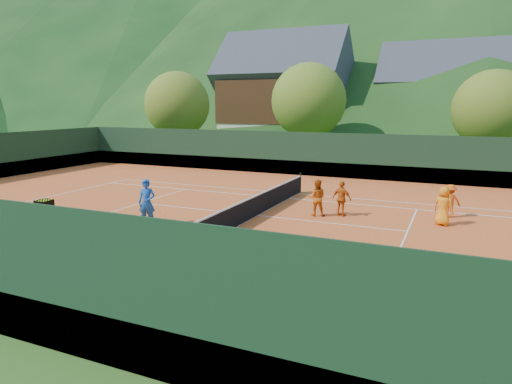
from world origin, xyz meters
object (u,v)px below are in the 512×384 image
at_px(ball_hopper, 44,206).
at_px(chalet_left, 284,97).
at_px(student_d, 450,201).
at_px(tennis_net, 257,204).
at_px(coach, 147,203).
at_px(student_c, 443,206).
at_px(student_a, 317,198).
at_px(chalet_mid, 441,103).
at_px(student_b, 342,199).

height_order(ball_hopper, chalet_left, chalet_left).
height_order(student_d, chalet_left, chalet_left).
relative_size(tennis_net, chalet_left, 0.87).
xyz_separation_m(coach, chalet_left, (-6.59, 33.36, 4.67)).
bearing_deg(student_d, student_c, 60.34).
relative_size(student_a, student_d, 1.13).
distance_m(coach, ball_hopper, 4.31).
bearing_deg(chalet_mid, student_b, -94.49).
bearing_deg(chalet_left, tennis_net, -71.57).
xyz_separation_m(student_b, tennis_net, (-3.44, -1.42, -0.28)).
bearing_deg(chalet_mid, chalet_left, -165.96).
bearing_deg(student_d, tennis_net, -0.30).
bearing_deg(student_a, tennis_net, 9.34).
xyz_separation_m(student_b, chalet_left, (-13.44, 28.58, 4.85)).
xyz_separation_m(student_d, chalet_left, (-17.80, 26.90, 4.90)).
distance_m(student_b, chalet_mid, 32.95).
height_order(tennis_net, chalet_mid, chalet_mid).
distance_m(student_a, chalet_mid, 33.43).
bearing_deg(chalet_left, student_d, -56.50).
relative_size(coach, student_d, 1.31).
height_order(student_b, student_c, student_c).
height_order(student_c, student_d, student_c).
height_order(student_c, chalet_left, chalet_left).
distance_m(student_d, chalet_mid, 31.24).
height_order(student_a, student_d, student_a).
relative_size(coach, tennis_net, 0.16).
xyz_separation_m(student_b, ball_hopper, (-10.90, -6.28, -0.03)).
height_order(student_a, chalet_left, chalet_left).
bearing_deg(student_d, student_a, -0.90).
bearing_deg(student_a, chalet_left, -80.48).
bearing_deg(coach, chalet_mid, 57.15).
bearing_deg(student_c, coach, 45.22).
distance_m(student_d, tennis_net, 8.40).
bearing_deg(student_b, student_a, 38.19).
relative_size(student_c, chalet_left, 0.12).
bearing_deg(student_b, chalet_mid, -77.27).
bearing_deg(tennis_net, chalet_mid, 79.99).
xyz_separation_m(tennis_net, chalet_mid, (6.00, 34.00, 4.47)).
height_order(coach, chalet_mid, chalet_mid).
bearing_deg(student_b, tennis_net, 39.63).
relative_size(student_b, student_d, 1.08).
xyz_separation_m(student_a, chalet_left, (-12.42, 28.97, 4.81)).
distance_m(student_b, student_c, 4.15).
height_order(student_d, chalet_mid, chalet_mid).
xyz_separation_m(coach, student_d, (11.21, 6.47, -0.23)).
bearing_deg(student_d, student_b, -0.87).
bearing_deg(student_c, tennis_net, 32.68).
distance_m(coach, chalet_left, 34.33).
bearing_deg(student_b, coach, 52.12).
xyz_separation_m(student_a, student_d, (5.38, 2.08, -0.09)).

